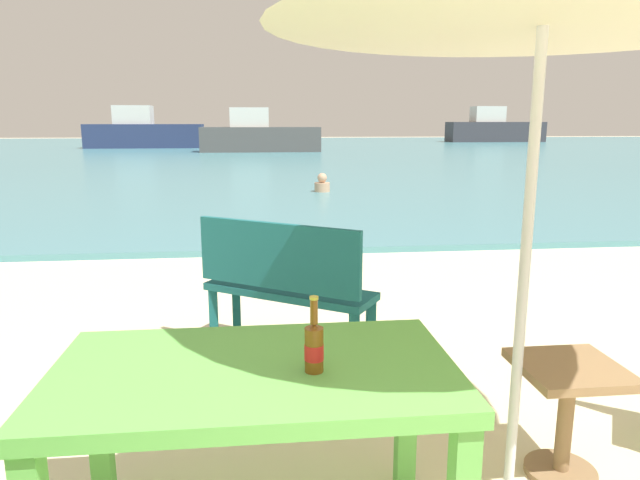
% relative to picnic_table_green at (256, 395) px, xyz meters
% --- Properties ---
extents(sea_water, '(120.00, 50.00, 0.08)m').
position_rel_picnic_table_green_xyz_m(sea_water, '(1.08, 29.87, -0.61)').
color(sea_water, teal).
rests_on(sea_water, ground_plane).
extents(picnic_table_green, '(1.40, 0.80, 0.76)m').
position_rel_picnic_table_green_xyz_m(picnic_table_green, '(0.00, 0.00, 0.00)').
color(picnic_table_green, '#60B24C').
rests_on(picnic_table_green, ground_plane).
extents(beer_bottle_amber, '(0.07, 0.07, 0.26)m').
position_rel_picnic_table_green_xyz_m(beer_bottle_amber, '(0.20, -0.07, 0.20)').
color(beer_bottle_amber, brown).
rests_on(beer_bottle_amber, picnic_table_green).
extents(side_table_wood, '(0.44, 0.44, 0.54)m').
position_rel_picnic_table_green_xyz_m(side_table_wood, '(1.38, 0.35, -0.30)').
color(side_table_wood, olive).
rests_on(side_table_wood, ground_plane).
extents(bench_teal_center, '(1.20, 0.96, 0.95)m').
position_rel_picnic_table_green_xyz_m(bench_teal_center, '(0.18, 1.84, -0.11)').
color(bench_teal_center, '#196066').
rests_on(bench_teal_center, ground_plane).
extents(swimmer_person, '(0.34, 0.34, 0.41)m').
position_rel_picnic_table_green_xyz_m(swimmer_person, '(1.42, 10.57, -0.41)').
color(swimmer_person, tan).
rests_on(swimmer_person, sea_water).
extents(boat_fishing_trawler, '(6.76, 1.84, 2.46)m').
position_rel_picnic_table_green_xyz_m(boat_fishing_trawler, '(-6.71, 33.37, 0.31)').
color(boat_fishing_trawler, navy).
rests_on(boat_fishing_trawler, sea_water).
extents(boat_sailboat, '(7.39, 2.02, 2.69)m').
position_rel_picnic_table_green_xyz_m(boat_sailboat, '(18.30, 41.30, 0.40)').
color(boat_sailboat, '#38383F').
rests_on(boat_sailboat, sea_water).
extents(boat_cargo_ship, '(6.13, 1.67, 2.23)m').
position_rel_picnic_table_green_xyz_m(boat_cargo_ship, '(0.10, 28.12, 0.23)').
color(boat_cargo_ship, '#4C4C4C').
rests_on(boat_cargo_ship, sea_water).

